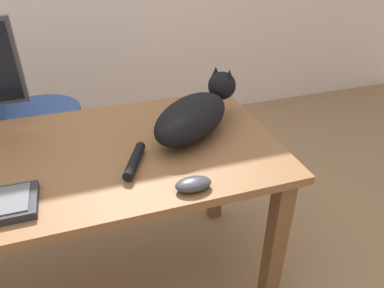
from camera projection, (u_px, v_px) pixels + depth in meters
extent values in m
cube|color=brown|center=(72.00, 160.00, 1.21)|extent=(1.42, 0.71, 0.03)
cube|color=brown|center=(274.00, 250.00, 1.33)|extent=(0.06, 0.06, 0.67)
cube|color=brown|center=(216.00, 164.00, 1.81)|extent=(0.06, 0.06, 0.67)
cylinder|color=black|center=(56.00, 186.00, 2.17)|extent=(0.48, 0.48, 0.04)
cylinder|color=black|center=(49.00, 157.00, 2.06)|extent=(0.06, 0.06, 0.46)
cylinder|color=navy|center=(39.00, 116.00, 1.92)|extent=(0.44, 0.44, 0.06)
ellipsoid|color=black|center=(191.00, 118.00, 1.28)|extent=(0.40, 0.36, 0.15)
sphere|color=black|center=(222.00, 86.00, 1.41)|extent=(0.11, 0.11, 0.11)
cone|color=black|center=(216.00, 72.00, 1.40)|extent=(0.04, 0.04, 0.04)
cone|color=black|center=(229.00, 75.00, 1.37)|extent=(0.04, 0.04, 0.04)
cylinder|color=black|center=(135.00, 161.00, 1.15)|extent=(0.10, 0.18, 0.03)
ellipsoid|color=#333338|center=(193.00, 184.00, 1.05)|extent=(0.11, 0.06, 0.04)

